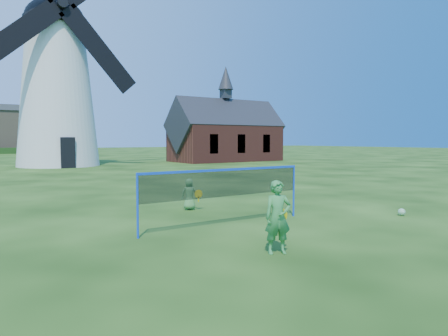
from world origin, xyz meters
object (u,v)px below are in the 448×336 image
windmill (57,83)px  badminton_net (226,184)px  chapel (226,135)px  player_boy (189,194)px  player_girl (278,217)px  play_ball (402,212)px

windmill → badminton_net: bearing=-93.8°
chapel → player_boy: 30.81m
player_boy → chapel: bearing=-103.1°
chapel → windmill: bearing=175.1°
player_girl → chapel: bearing=80.3°
player_boy → play_ball: bearing=160.4°
player_girl → windmill: bearing=108.4°
badminton_net → player_girl: bearing=-102.5°
windmill → player_girl: bearing=-94.5°
badminton_net → player_boy: badminton_net is taller
player_boy → player_girl: bearing=102.7°
badminton_net → play_ball: bearing=-18.7°
badminton_net → chapel: bearing=55.7°
windmill → badminton_net: (-1.89, -28.88, -6.10)m
windmill → player_girl: (-2.52, -31.68, -6.49)m
chapel → badminton_net: size_ratio=2.38×
chapel → player_girl: chapel is taller
windmill → play_ball: windmill is taller
chapel → player_boy: (-18.30, -24.68, -2.33)m
chapel → play_ball: 32.29m
windmill → play_ball: bearing=-83.7°
windmill → play_ball: size_ratio=91.82×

